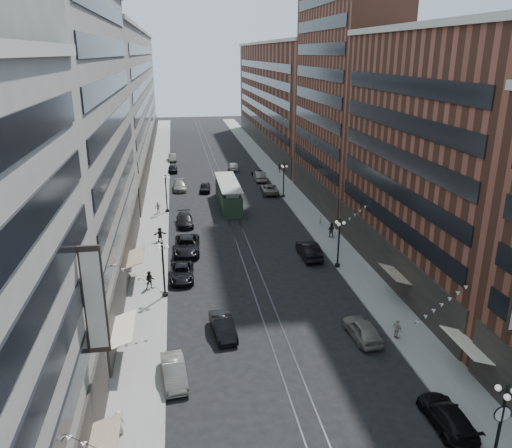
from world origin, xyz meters
TOP-DOWN VIEW (x-y plane):
  - ground at (0.00, 60.00)m, footprint 220.00×220.00m
  - sidewalk_west at (-11.00, 70.00)m, footprint 4.00×180.00m
  - sidewalk_east at (11.00, 70.00)m, footprint 4.00×180.00m
  - rail_west at (-0.70, 70.00)m, footprint 0.12×180.00m
  - rail_east at (0.70, 70.00)m, footprint 0.12×180.00m
  - building_west_mid at (-17.00, 33.00)m, footprint 8.00×36.00m
  - building_west_far at (-17.00, 96.00)m, footprint 8.00×90.00m
  - building_east_mid at (17.00, 28.00)m, footprint 8.00×30.00m
  - building_east_tower at (17.00, 56.00)m, footprint 8.00×26.00m
  - building_east_far at (17.00, 105.00)m, footprint 8.00×72.00m
  - lamppost_sw_far at (-9.20, 28.00)m, footprint 1.03×1.14m
  - lamppost_sw_mid at (-9.20, 55.00)m, footprint 1.03×1.14m
  - lamppost_se_near at (9.20, 4.00)m, footprint 1.08×1.14m
  - lamppost_se_far at (9.20, 32.00)m, footprint 1.03×1.14m
  - lamppost_se_mid at (9.20, 60.00)m, footprint 1.03×1.14m
  - streetcar at (0.00, 57.09)m, footprint 3.00×13.56m
  - car_1 at (-8.40, 14.87)m, footprint 2.07×4.68m
  - car_2 at (-7.52, 31.80)m, footprint 2.55×5.29m
  - car_3 at (8.40, 7.56)m, footprint 2.11×5.11m
  - car_4 at (6.82, 18.10)m, footprint 2.22×4.89m
  - car_5 at (-4.37, 20.47)m, footprint 2.11×4.86m
  - pedestrian_1 at (-11.73, 10.02)m, footprint 0.84×0.60m
  - pedestrian_2 at (-10.65, 29.79)m, footprint 0.90×0.49m
  - pedestrian_4 at (9.50, 17.46)m, footprint 0.75×1.06m
  - car_7 at (-6.80, 39.01)m, footprint 3.22×6.47m
  - car_8 at (-7.19, 67.41)m, footprint 2.20×5.32m
  - car_9 at (-8.32, 81.13)m, footprint 1.75×4.26m
  - car_10 at (6.88, 35.30)m, footprint 1.93×5.44m
  - car_11 at (7.43, 62.91)m, footprint 2.90×5.78m
  - car_12 at (7.57, 74.50)m, footprint 2.32×4.95m
  - car_13 at (-3.01, 65.78)m, footprint 2.14×4.45m
  - car_14 at (3.59, 81.09)m, footprint 1.75×4.49m
  - pedestrian_5 at (-9.95, 42.90)m, footprint 1.69×0.77m
  - pedestrian_6 at (-10.47, 54.41)m, footprint 1.07×0.71m
  - pedestrian_7 at (11.26, 41.08)m, footprint 1.04×0.87m
  - pedestrian_8 at (11.20, 45.75)m, footprint 0.64×0.55m
  - pedestrian_9 at (12.15, 77.07)m, footprint 1.15×0.76m
  - car_extra_0 at (-8.40, 91.93)m, footprint 1.85×4.65m
  - car_extra_1 at (-6.80, 48.88)m, footprint 2.30×5.24m
  - car_extra_2 at (7.35, 71.69)m, footprint 2.01×5.34m

SIDE VIEW (x-z plane):
  - ground at x=0.00m, z-range 0.00..0.00m
  - rail_west at x=-0.70m, z-range 0.00..0.02m
  - rail_east at x=0.70m, z-range 0.00..0.02m
  - sidewalk_west at x=-11.00m, z-range 0.00..0.15m
  - sidewalk_east at x=11.00m, z-range 0.00..0.15m
  - car_12 at x=7.57m, z-range 0.00..1.40m
  - car_9 at x=-8.32m, z-range 0.00..1.44m
  - car_2 at x=-7.52m, z-range 0.00..1.45m
  - car_14 at x=3.59m, z-range 0.00..1.45m
  - car_13 at x=-3.01m, z-range 0.00..1.47m
  - car_3 at x=8.40m, z-range 0.00..1.48m
  - car_1 at x=-8.40m, z-range 0.00..1.49m
  - car_extra_1 at x=-6.80m, z-range 0.00..1.50m
  - car_extra_0 at x=-8.40m, z-range 0.00..1.51m
  - car_8 at x=-7.19m, z-range 0.00..1.54m
  - car_5 at x=-4.37m, z-range 0.00..1.55m
  - car_11 at x=7.43m, z-range 0.00..1.57m
  - car_4 at x=6.82m, z-range 0.00..1.63m
  - car_extra_2 at x=7.35m, z-range 0.00..1.74m
  - car_7 at x=-6.80m, z-range 0.00..1.76m
  - car_10 at x=6.88m, z-range 0.00..1.79m
  - pedestrian_8 at x=11.20m, z-range 0.15..1.64m
  - pedestrian_1 at x=-11.73m, z-range 0.15..1.70m
  - pedestrian_9 at x=12.15m, z-range 0.15..1.79m
  - pedestrian_4 at x=9.50m, z-range 0.15..1.81m
  - pedestrian_6 at x=-10.47m, z-range 0.15..1.83m
  - pedestrian_5 at x=-9.95m, z-range 0.15..1.91m
  - pedestrian_2 at x=-10.65m, z-range 0.15..1.99m
  - pedestrian_7 at x=11.26m, z-range 0.15..2.02m
  - streetcar at x=0.00m, z-range -0.14..3.61m
  - lamppost_sw_far at x=-9.20m, z-range 0.34..5.86m
  - lamppost_sw_mid at x=-9.20m, z-range 0.34..5.86m
  - lamppost_se_far at x=9.20m, z-range 0.34..5.86m
  - lamppost_se_mid at x=9.20m, z-range 0.34..5.86m
  - lamppost_se_near at x=9.20m, z-range 0.46..5.98m
  - building_east_mid at x=17.00m, z-range 0.00..24.00m
  - building_east_far at x=17.00m, z-range 0.00..24.00m
  - building_west_far at x=-17.00m, z-range 0.00..26.00m
  - building_west_mid at x=-17.00m, z-range 0.00..28.00m
  - building_east_tower at x=17.00m, z-range 0.00..42.00m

